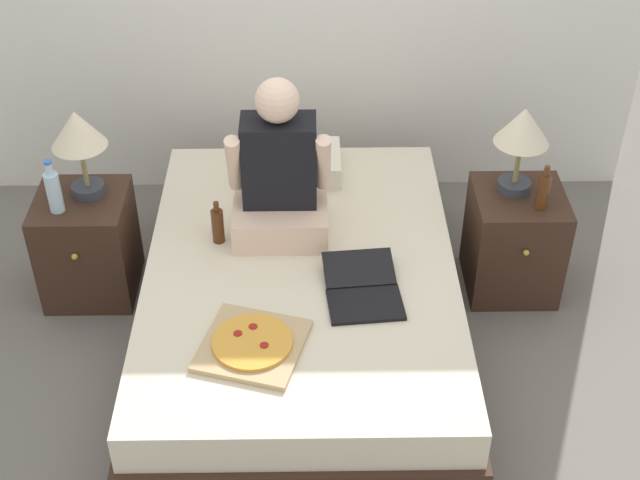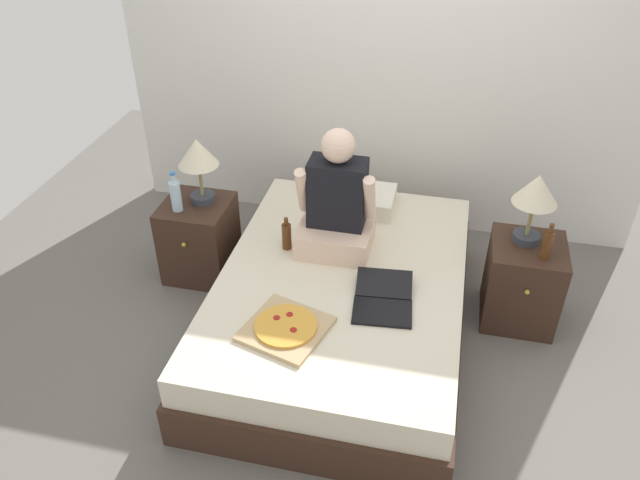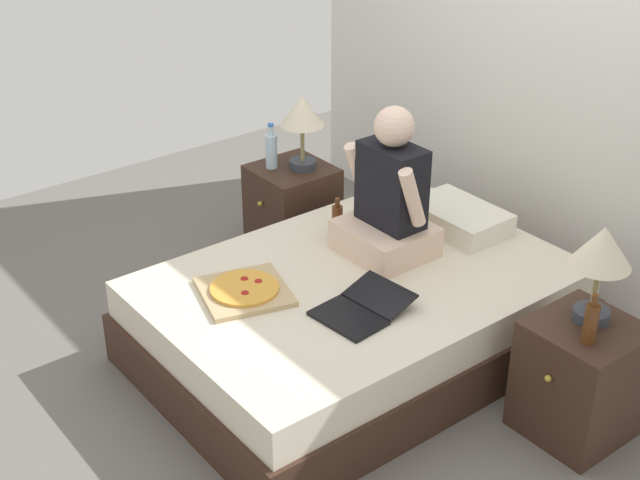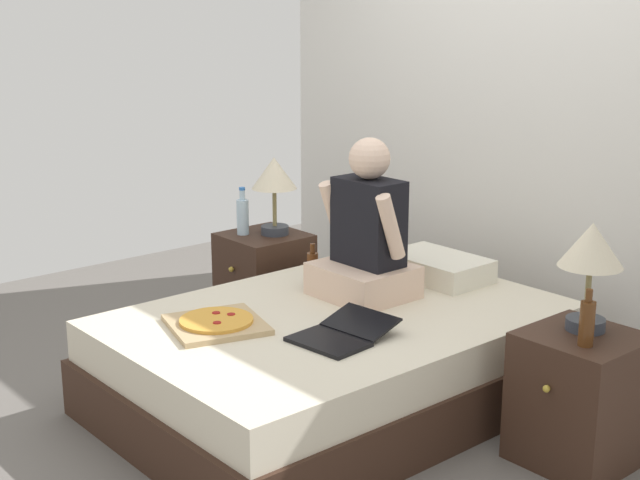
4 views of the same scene
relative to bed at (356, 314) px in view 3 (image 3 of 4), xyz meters
The scene contains 14 objects.
ground_plane 0.22m from the bed, ahead, with size 5.78×5.78×0.00m, color #66605B.
wall_back 1.74m from the bed, 90.00° to the left, with size 3.78×0.12×2.50m, color silver.
bed is the anchor object (origin of this frame).
nightstand_left 1.14m from the bed, 159.98° to the left, with size 0.44×0.47×0.56m.
lamp_on_left_nightstand 1.30m from the bed, 156.87° to the left, with size 0.26×0.26×0.45m.
water_bottle 1.27m from the bed, 165.39° to the left, with size 0.07×0.07×0.28m.
nightstand_right 1.14m from the bed, 20.02° to the left, with size 0.44×0.47×0.56m.
lamp_on_right_nightstand 1.31m from the bed, 22.93° to the left, with size 0.26×0.26×0.45m.
beer_bottle 1.25m from the bed, 14.26° to the left, with size 0.06×0.06×0.23m.
pillow 0.82m from the bed, 94.27° to the left, with size 0.52×0.34×0.12m, color silver.
person_seated 0.60m from the bed, 108.68° to the left, with size 0.47×0.40×0.78m.
laptop 0.43m from the bed, 39.07° to the right, with size 0.35×0.44×0.07m.
pizza_box 0.62m from the bed, 110.00° to the right, with size 0.50×0.50×0.05m.
beer_bottle_on_bed 0.53m from the bed, 154.51° to the left, with size 0.06×0.06×0.22m.
Camera 3 is at (2.86, -2.47, 2.68)m, focal length 50.00 mm.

